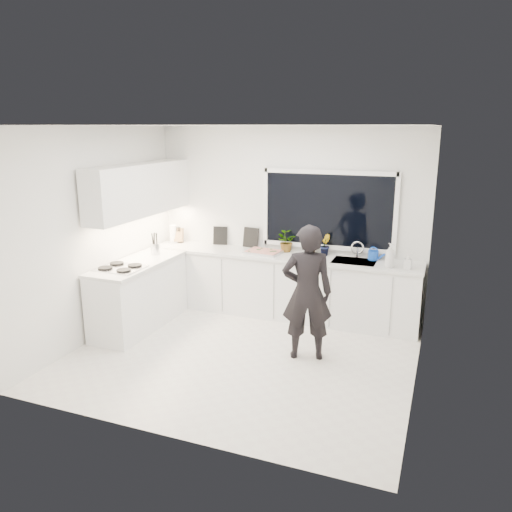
% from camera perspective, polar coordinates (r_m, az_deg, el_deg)
% --- Properties ---
extents(floor, '(4.00, 3.50, 0.02)m').
position_cam_1_polar(floor, '(6.17, -1.59, -11.35)').
color(floor, beige).
rests_on(floor, ground).
extents(wall_back, '(4.00, 0.02, 2.70)m').
position_cam_1_polar(wall_back, '(7.33, 3.65, 4.04)').
color(wall_back, white).
rests_on(wall_back, ground).
extents(wall_left, '(0.02, 3.50, 2.70)m').
position_cam_1_polar(wall_left, '(6.73, -17.69, 2.42)').
color(wall_left, white).
rests_on(wall_left, ground).
extents(wall_right, '(0.02, 3.50, 2.70)m').
position_cam_1_polar(wall_right, '(5.29, 18.83, -0.87)').
color(wall_right, white).
rests_on(wall_right, ground).
extents(ceiling, '(4.00, 3.50, 0.02)m').
position_cam_1_polar(ceiling, '(5.55, -1.80, 14.80)').
color(ceiling, white).
rests_on(ceiling, wall_back).
extents(window, '(1.80, 0.02, 1.00)m').
position_cam_1_polar(window, '(7.11, 8.23, 5.22)').
color(window, black).
rests_on(window, wall_back).
extents(base_cabinets_back, '(3.92, 0.58, 0.88)m').
position_cam_1_polar(base_cabinets_back, '(7.27, 2.80, -3.45)').
color(base_cabinets_back, white).
rests_on(base_cabinets_back, floor).
extents(base_cabinets_left, '(0.58, 1.60, 0.88)m').
position_cam_1_polar(base_cabinets_left, '(7.04, -13.18, -4.44)').
color(base_cabinets_left, white).
rests_on(base_cabinets_left, floor).
extents(countertop_back, '(3.94, 0.62, 0.04)m').
position_cam_1_polar(countertop_back, '(7.13, 2.82, 0.04)').
color(countertop_back, silver).
rests_on(countertop_back, base_cabinets_back).
extents(countertop_left, '(0.62, 1.60, 0.04)m').
position_cam_1_polar(countertop_left, '(6.90, -13.40, -0.83)').
color(countertop_left, silver).
rests_on(countertop_left, base_cabinets_left).
extents(upper_cabinets, '(0.34, 2.10, 0.70)m').
position_cam_1_polar(upper_cabinets, '(7.08, -13.06, 7.41)').
color(upper_cabinets, white).
rests_on(upper_cabinets, wall_left).
extents(sink, '(0.58, 0.42, 0.14)m').
position_cam_1_polar(sink, '(6.90, 11.14, -0.97)').
color(sink, silver).
rests_on(sink, countertop_back).
extents(faucet, '(0.03, 0.03, 0.22)m').
position_cam_1_polar(faucet, '(7.05, 11.50, 0.69)').
color(faucet, silver).
rests_on(faucet, countertop_back).
extents(stovetop, '(0.56, 0.48, 0.03)m').
position_cam_1_polar(stovetop, '(6.63, -15.25, -1.26)').
color(stovetop, black).
rests_on(stovetop, countertop_left).
extents(person, '(0.68, 0.55, 1.62)m').
position_cam_1_polar(person, '(5.85, 5.85, -4.19)').
color(person, black).
rests_on(person, floor).
extents(pizza_tray, '(0.54, 0.43, 0.03)m').
position_cam_1_polar(pizza_tray, '(7.18, 0.88, 0.45)').
color(pizza_tray, silver).
rests_on(pizza_tray, countertop_back).
extents(pizza, '(0.50, 0.38, 0.01)m').
position_cam_1_polar(pizza, '(7.18, 0.88, 0.58)').
color(pizza, '#AD1724').
rests_on(pizza, pizza_tray).
extents(watering_can, '(0.18, 0.18, 0.13)m').
position_cam_1_polar(watering_can, '(6.99, 13.24, 0.09)').
color(watering_can, blue).
rests_on(watering_can, countertop_back).
extents(paper_towel_roll, '(0.13, 0.13, 0.26)m').
position_cam_1_polar(paper_towel_roll, '(7.93, -9.44, 2.46)').
color(paper_towel_roll, white).
rests_on(paper_towel_roll, countertop_back).
extents(knife_block, '(0.15, 0.13, 0.22)m').
position_cam_1_polar(knife_block, '(7.92, -8.80, 2.34)').
color(knife_block, '#945D44').
rests_on(knife_block, countertop_back).
extents(utensil_crock, '(0.17, 0.17, 0.16)m').
position_cam_1_polar(utensil_crock, '(7.24, -11.44, 0.81)').
color(utensil_crock, '#B9B9BE').
rests_on(utensil_crock, countertop_left).
extents(picture_frame_large, '(0.22, 0.07, 0.28)m').
position_cam_1_polar(picture_frame_large, '(7.70, -4.10, 2.34)').
color(picture_frame_large, black).
rests_on(picture_frame_large, countertop_back).
extents(picture_frame_small, '(0.25, 0.05, 0.30)m').
position_cam_1_polar(picture_frame_small, '(7.50, -0.59, 2.13)').
color(picture_frame_small, black).
rests_on(picture_frame_small, countertop_back).
extents(herb_plants, '(0.83, 0.30, 0.31)m').
position_cam_1_polar(herb_plants, '(7.18, 4.87, 1.52)').
color(herb_plants, '#26662D').
rests_on(herb_plants, countertop_back).
extents(soap_bottles, '(0.35, 0.15, 0.32)m').
position_cam_1_polar(soap_bottles, '(6.64, 15.55, -0.12)').
color(soap_bottles, '#D8BF66').
rests_on(soap_bottles, countertop_back).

